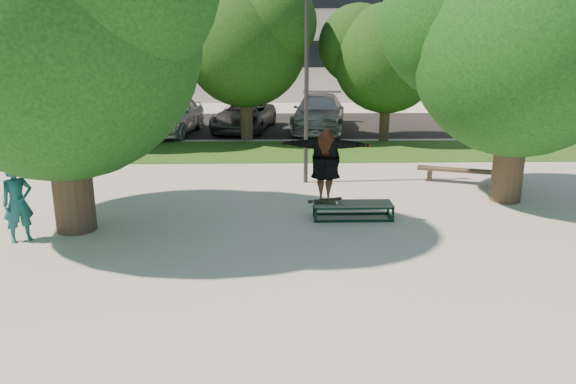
{
  "coord_description": "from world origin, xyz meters",
  "views": [
    {
      "loc": [
        0.09,
        -10.65,
        4.06
      ],
      "look_at": [
        0.38,
        0.6,
        0.93
      ],
      "focal_mm": 35.0,
      "sensor_mm": 36.0,
      "label": 1
    }
  ],
  "objects_px": {
    "car_dark": "(164,112)",
    "grind_box": "(353,211)",
    "car_grey": "(244,116)",
    "tree_right": "(517,35)",
    "lamppost": "(307,71)",
    "bystander": "(18,203)",
    "bench": "(466,172)",
    "car_silver_b": "(319,113)",
    "tree_left": "(52,17)",
    "car_silver_a": "(172,115)"
  },
  "relations": [
    {
      "from": "car_silver_b",
      "to": "lamppost",
      "type": "bearing_deg",
      "value": -88.9
    },
    {
      "from": "tree_right",
      "to": "bench",
      "type": "bearing_deg",
      "value": 102.64
    },
    {
      "from": "tree_left",
      "to": "bench",
      "type": "height_order",
      "value": "tree_left"
    },
    {
      "from": "lamppost",
      "to": "bystander",
      "type": "distance_m",
      "value": 8.02
    },
    {
      "from": "car_dark",
      "to": "bystander",
      "type": "bearing_deg",
      "value": -91.26
    },
    {
      "from": "tree_right",
      "to": "car_silver_a",
      "type": "distance_m",
      "value": 14.94
    },
    {
      "from": "lamppost",
      "to": "car_dark",
      "type": "distance_m",
      "value": 12.29
    },
    {
      "from": "tree_left",
      "to": "car_dark",
      "type": "relative_size",
      "value": 1.71
    },
    {
      "from": "bystander",
      "to": "bench",
      "type": "height_order",
      "value": "bystander"
    },
    {
      "from": "car_silver_b",
      "to": "tree_left",
      "type": "bearing_deg",
      "value": -107.92
    },
    {
      "from": "lamppost",
      "to": "bench",
      "type": "relative_size",
      "value": 2.3
    },
    {
      "from": "bystander",
      "to": "bench",
      "type": "bearing_deg",
      "value": -16.91
    },
    {
      "from": "tree_right",
      "to": "car_dark",
      "type": "relative_size",
      "value": 1.56
    },
    {
      "from": "tree_left",
      "to": "grind_box",
      "type": "distance_m",
      "value": 7.52
    },
    {
      "from": "car_silver_a",
      "to": "car_grey",
      "type": "distance_m",
      "value": 3.14
    },
    {
      "from": "tree_left",
      "to": "car_dark",
      "type": "height_order",
      "value": "tree_left"
    },
    {
      "from": "bench",
      "to": "tree_right",
      "type": "bearing_deg",
      "value": -57.95
    },
    {
      "from": "car_silver_b",
      "to": "car_dark",
      "type": "bearing_deg",
      "value": 179.05
    },
    {
      "from": "lamppost",
      "to": "tree_left",
      "type": "bearing_deg",
      "value": -143.58
    },
    {
      "from": "lamppost",
      "to": "grind_box",
      "type": "bearing_deg",
      "value": -75.04
    },
    {
      "from": "lamppost",
      "to": "tree_right",
      "type": "bearing_deg",
      "value": -21.28
    },
    {
      "from": "bystander",
      "to": "car_silver_a",
      "type": "bearing_deg",
      "value": 47.05
    },
    {
      "from": "grind_box",
      "to": "car_silver_b",
      "type": "relative_size",
      "value": 0.33
    },
    {
      "from": "car_grey",
      "to": "bystander",
      "type": "bearing_deg",
      "value": -95.07
    },
    {
      "from": "lamppost",
      "to": "car_grey",
      "type": "distance_m",
      "value": 9.87
    },
    {
      "from": "car_dark",
      "to": "grind_box",
      "type": "bearing_deg",
      "value": -64.32
    },
    {
      "from": "bystander",
      "to": "bench",
      "type": "relative_size",
      "value": 0.61
    },
    {
      "from": "tree_left",
      "to": "bystander",
      "type": "bearing_deg",
      "value": -137.32
    },
    {
      "from": "tree_right",
      "to": "grind_box",
      "type": "bearing_deg",
      "value": -160.16
    },
    {
      "from": "tree_right",
      "to": "car_dark",
      "type": "height_order",
      "value": "tree_right"
    },
    {
      "from": "car_grey",
      "to": "car_silver_b",
      "type": "height_order",
      "value": "car_silver_b"
    },
    {
      "from": "tree_left",
      "to": "car_grey",
      "type": "height_order",
      "value": "tree_left"
    },
    {
      "from": "lamppost",
      "to": "bystander",
      "type": "xyz_separation_m",
      "value": [
        -6.1,
        -4.65,
        -2.33
      ]
    },
    {
      "from": "grind_box",
      "to": "bystander",
      "type": "distance_m",
      "value": 7.15
    },
    {
      "from": "bench",
      "to": "car_silver_b",
      "type": "xyz_separation_m",
      "value": [
        -3.44,
        9.59,
        0.44
      ]
    },
    {
      "from": "car_grey",
      "to": "tree_right",
      "type": "bearing_deg",
      "value": -46.99
    },
    {
      "from": "tree_left",
      "to": "car_silver_b",
      "type": "height_order",
      "value": "tree_left"
    },
    {
      "from": "tree_left",
      "to": "bench",
      "type": "bearing_deg",
      "value": 20.34
    },
    {
      "from": "lamppost",
      "to": "car_silver_b",
      "type": "distance_m",
      "value": 9.69
    },
    {
      "from": "bench",
      "to": "car_silver_a",
      "type": "bearing_deg",
      "value": 157.67
    },
    {
      "from": "bystander",
      "to": "car_dark",
      "type": "height_order",
      "value": "bystander"
    },
    {
      "from": "car_silver_a",
      "to": "car_dark",
      "type": "bearing_deg",
      "value": 118.56
    },
    {
      "from": "bystander",
      "to": "car_silver_a",
      "type": "distance_m",
      "value": 13.18
    },
    {
      "from": "lamppost",
      "to": "car_silver_a",
      "type": "xyz_separation_m",
      "value": [
        -5.27,
        8.5,
        -2.35
      ]
    },
    {
      "from": "car_silver_a",
      "to": "lamppost",
      "type": "bearing_deg",
      "value": -50.31
    },
    {
      "from": "tree_right",
      "to": "grind_box",
      "type": "height_order",
      "value": "tree_right"
    },
    {
      "from": "tree_right",
      "to": "bystander",
      "type": "xyz_separation_m",
      "value": [
        -11.02,
        -2.74,
        -3.28
      ]
    },
    {
      "from": "car_dark",
      "to": "tree_right",
      "type": "bearing_deg",
      "value": -49.41
    },
    {
      "from": "tree_right",
      "to": "car_silver_a",
      "type": "relative_size",
      "value": 1.38
    },
    {
      "from": "car_dark",
      "to": "car_silver_b",
      "type": "xyz_separation_m",
      "value": [
        7.11,
        -1.11,
        0.1
      ]
    }
  ]
}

